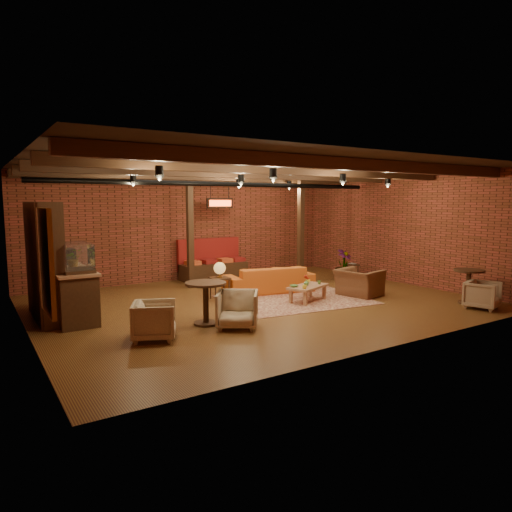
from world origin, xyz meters
TOP-DOWN VIEW (x-y plane):
  - floor at (0.00, 0.00)m, footprint 10.00×10.00m
  - ceiling at (0.00, 0.00)m, footprint 10.00×8.00m
  - wall_back at (0.00, 4.00)m, footprint 10.00×0.02m
  - wall_front at (0.00, -4.00)m, footprint 10.00×0.02m
  - wall_left at (-5.00, 0.00)m, footprint 0.02×8.00m
  - wall_right at (5.00, 0.00)m, footprint 0.02×8.00m
  - ceiling_beams at (0.00, 0.00)m, footprint 9.80×6.40m
  - ceiling_pipe at (0.00, 1.60)m, footprint 9.60×0.12m
  - post_left at (-0.60, 2.60)m, footprint 0.16×0.16m
  - post_right at (2.80, 2.00)m, footprint 0.16×0.16m
  - service_counter at (-4.10, 1.00)m, footprint 0.80×2.50m
  - plant_counter at (-4.00, 1.20)m, footprint 0.35×0.39m
  - shelving_hutch at (-4.50, 1.10)m, footprint 0.52×2.00m
  - chalkboard_menu at (-4.93, -2.30)m, footprint 0.08×0.96m
  - banquette at (0.60, 3.55)m, footprint 2.10×0.70m
  - service_sign at (0.60, 3.10)m, footprint 0.86×0.06m
  - ceiling_spotlights at (0.00, 0.00)m, footprint 6.40×4.40m
  - rug at (0.89, -0.22)m, footprint 3.74×3.05m
  - sofa at (0.89, 0.92)m, footprint 2.49×1.32m
  - coffee_table at (1.04, -0.52)m, footprint 1.25×0.93m
  - side_table_lamp at (-0.64, 0.81)m, footprint 0.49×0.49m
  - round_table_left at (-1.95, -1.08)m, footprint 0.81×0.81m
  - armchair_a at (-3.15, -1.47)m, footprint 0.92×0.94m
  - armchair_b at (-1.55, -1.62)m, footprint 1.04×1.02m
  - armchair_right at (2.58, -0.71)m, footprint 0.87×1.16m
  - side_table_book at (4.21, 1.26)m, footprint 0.52×0.52m
  - round_table_right at (4.10, -2.75)m, footprint 0.69×0.69m
  - armchair_far at (3.90, -3.23)m, footprint 0.82×0.79m
  - plant_tall at (3.83, 1.16)m, footprint 2.01×2.01m

SIDE VIEW (x-z plane):
  - floor at x=0.00m, z-range 0.00..0.00m
  - rug at x=0.89m, z-range 0.00..0.01m
  - armchair_far at x=3.90m, z-range 0.00..0.69m
  - coffee_table at x=1.04m, z-range 0.03..0.66m
  - sofa at x=0.89m, z-range 0.00..0.69m
  - armchair_a at x=-3.15m, z-range 0.00..0.74m
  - armchair_b at x=-1.55m, z-range 0.00..0.79m
  - side_table_book at x=4.21m, z-range 0.19..0.68m
  - armchair_right at x=2.58m, z-range 0.00..0.91m
  - banquette at x=0.60m, z-range 0.00..1.00m
  - round_table_right at x=4.10m, z-range 0.14..0.95m
  - round_table_left at x=-1.95m, z-range 0.15..0.99m
  - side_table_lamp at x=-0.64m, z-range 0.24..1.17m
  - service_counter at x=-4.10m, z-range 0.00..1.60m
  - shelving_hutch at x=-4.50m, z-range 0.00..2.40m
  - plant_counter at x=-4.00m, z-range 1.07..1.37m
  - plant_tall at x=3.83m, z-range 0.00..2.84m
  - wall_back at x=0.00m, z-range 0.00..3.20m
  - wall_front at x=0.00m, z-range 0.00..3.20m
  - wall_left at x=-5.00m, z-range 0.00..3.20m
  - wall_right at x=5.00m, z-range 0.00..3.20m
  - post_left at x=-0.60m, z-range 0.00..3.20m
  - post_right at x=2.80m, z-range 0.00..3.20m
  - chalkboard_menu at x=-4.93m, z-range 0.87..2.33m
  - service_sign at x=0.60m, z-range 2.20..2.50m
  - ceiling_pipe at x=0.00m, z-range 2.79..2.91m
  - ceiling_spotlights at x=0.00m, z-range 2.72..3.00m
  - ceiling_beams at x=0.00m, z-range 2.97..3.19m
  - ceiling at x=0.00m, z-range 3.19..3.21m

